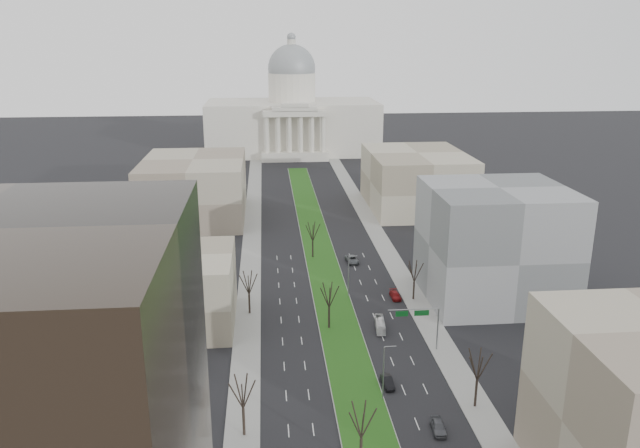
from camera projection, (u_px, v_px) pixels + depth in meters
ground at (321, 257)px, 157.16m from camera, size 600.00×600.00×0.00m
median at (321, 258)px, 156.16m from camera, size 8.00×222.03×0.20m
sidewalk_left at (249, 299)px, 131.81m from camera, size 5.00×330.00×0.15m
sidewalk_right at (411, 294)px, 134.78m from camera, size 5.00×330.00×0.15m
capitol at (292, 118)px, 295.06m from camera, size 80.00×46.00×55.00m
building_beige_left at (165, 290)px, 118.96m from camera, size 26.00×22.00×14.00m
building_grey_right at (495, 244)px, 129.88m from camera, size 28.00×26.00×24.00m
building_far_left at (195, 188)px, 189.72m from camera, size 30.00×40.00×18.00m
building_far_right at (416, 180)px, 200.43m from camera, size 30.00×40.00×18.00m
tree_left_mid at (243, 391)px, 85.02m from camera, size 5.40×5.40×9.72m
tree_left_far at (249, 282)px, 123.21m from camera, size 5.28×5.28×9.50m
tree_right_mid at (478, 364)px, 91.71m from camera, size 5.52×5.52×9.94m
tree_right_far at (415, 271)px, 130.03m from camera, size 5.04×5.04×9.07m
tree_median_a at (362, 420)px, 78.68m from camera, size 5.40×5.40×9.72m
tree_median_b at (329, 295)px, 116.82m from camera, size 5.40×5.40×9.72m
tree_median_c at (313, 231)px, 154.96m from camera, size 5.40×5.40×9.72m
streetlamp_median_b at (384, 372)px, 94.11m from camera, size 1.90×0.20×9.16m
streetlamp_median_c at (349, 275)px, 132.25m from camera, size 1.90×0.20×9.16m
mast_arm_signs at (423, 319)px, 108.89m from camera, size 9.12×0.24×8.09m
car_grey_near at (438, 426)px, 87.74m from camera, size 2.18×4.64×1.54m
car_black at (387, 382)px, 99.19m from camera, size 1.78×4.51×1.46m
car_red at (395, 295)px, 132.34m from camera, size 2.02×4.73×1.36m
car_grey_far at (352, 260)px, 153.25m from camera, size 3.23×5.85×1.55m
box_van at (380, 324)px, 118.35m from camera, size 2.28×6.95×1.90m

